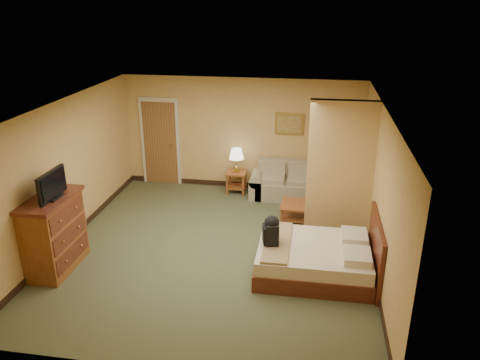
% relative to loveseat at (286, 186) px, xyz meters
% --- Properties ---
extents(floor, '(6.00, 6.00, 0.00)m').
position_rel_loveseat_xyz_m(floor, '(-1.09, -2.57, -0.26)').
color(floor, '#494F33').
rests_on(floor, ground).
extents(ceiling, '(6.00, 6.00, 0.00)m').
position_rel_loveseat_xyz_m(ceiling, '(-1.09, -2.57, 2.34)').
color(ceiling, white).
rests_on(ceiling, back_wall).
extents(back_wall, '(5.50, 0.02, 2.60)m').
position_rel_loveseat_xyz_m(back_wall, '(-1.09, 0.43, 1.04)').
color(back_wall, tan).
rests_on(back_wall, floor).
extents(left_wall, '(0.02, 6.00, 2.60)m').
position_rel_loveseat_xyz_m(left_wall, '(-3.84, -2.57, 1.04)').
color(left_wall, tan).
rests_on(left_wall, floor).
extents(right_wall, '(0.02, 6.00, 2.60)m').
position_rel_loveseat_xyz_m(right_wall, '(1.66, -2.57, 1.04)').
color(right_wall, tan).
rests_on(right_wall, floor).
extents(partition, '(1.20, 0.15, 2.60)m').
position_rel_loveseat_xyz_m(partition, '(1.06, -1.64, 1.04)').
color(partition, tan).
rests_on(partition, floor).
extents(door, '(0.94, 0.16, 2.10)m').
position_rel_loveseat_xyz_m(door, '(-3.04, 0.40, 0.77)').
color(door, beige).
rests_on(door, floor).
extents(baseboard, '(5.50, 0.02, 0.12)m').
position_rel_loveseat_xyz_m(baseboard, '(-1.09, 0.42, -0.20)').
color(baseboard, black).
rests_on(baseboard, floor).
extents(loveseat, '(1.60, 0.74, 0.81)m').
position_rel_loveseat_xyz_m(loveseat, '(0.00, 0.00, 0.00)').
color(loveseat, tan).
rests_on(loveseat, floor).
extents(side_table, '(0.46, 0.46, 0.51)m').
position_rel_loveseat_xyz_m(side_table, '(-1.15, 0.08, 0.07)').
color(side_table, brown).
rests_on(side_table, floor).
extents(table_lamp, '(0.33, 0.33, 0.55)m').
position_rel_loveseat_xyz_m(table_lamp, '(-1.15, 0.08, 0.66)').
color(table_lamp, '#B69843').
rests_on(table_lamp, side_table).
extents(coffee_table, '(0.67, 0.67, 0.42)m').
position_rel_loveseat_xyz_m(coffee_table, '(0.31, -1.28, 0.04)').
color(coffee_table, brown).
rests_on(coffee_table, floor).
extents(wall_picture, '(0.65, 0.04, 0.50)m').
position_rel_loveseat_xyz_m(wall_picture, '(0.00, 0.40, 1.34)').
color(wall_picture, '#B78E3F').
rests_on(wall_picture, back_wall).
extents(dresser, '(0.63, 1.21, 1.29)m').
position_rel_loveseat_xyz_m(dresser, '(-3.56, -3.61, 0.39)').
color(dresser, brown).
rests_on(dresser, floor).
extents(tv, '(0.19, 0.74, 0.46)m').
position_rel_loveseat_xyz_m(tv, '(-3.46, -3.61, 1.24)').
color(tv, black).
rests_on(tv, dresser).
extents(bed, '(1.91, 1.57, 1.02)m').
position_rel_loveseat_xyz_m(bed, '(0.74, -3.07, 0.01)').
color(bed, '#4F1E12').
rests_on(bed, floor).
extents(backpack, '(0.26, 0.34, 0.52)m').
position_rel_loveseat_xyz_m(backpack, '(-0.03, -3.15, 0.51)').
color(backpack, black).
rests_on(backpack, bed).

